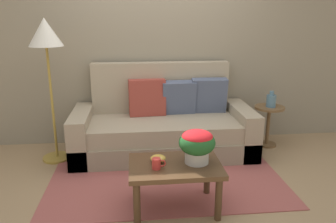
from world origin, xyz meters
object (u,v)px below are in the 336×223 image
Objects in this scene: couch at (164,126)px; table_vase at (271,100)px; side_table at (269,119)px; coffee_mug at (157,164)px; snack_bowl at (158,159)px; coffee_table at (175,171)px; potted_plant at (197,143)px; floor_lamp at (46,44)px.

table_vase is (1.41, 0.03, 0.29)m from couch.
coffee_mug is (-1.60, -1.47, 0.11)m from side_table.
couch is 1.32m from snack_bowl.
table_vase is at bearing -79.17° from side_table.
couch is 4.09× the size of side_table.
coffee_table is 0.19m from snack_bowl.
table_vase is (1.58, 1.32, 0.15)m from snack_bowl.
snack_bowl is (-0.15, 0.05, 0.11)m from coffee_table.
snack_bowl is at bearing -139.59° from side_table.
side_table reaches higher than coffee_table.
side_table is 1.68× the size of potted_plant.
snack_bowl is 2.07m from table_vase.
table_vase is (1.44, 1.37, 0.26)m from coffee_table.
snack_bowl reaches higher than coffee_table.
side_table is 1.87m from potted_plant.
potted_plant is (1.50, -1.23, -0.77)m from floor_lamp.
floor_lamp is 13.92× the size of coffee_mug.
floor_lamp is at bearing -177.18° from table_vase.
coffee_mug is at bearing -155.14° from coffee_table.
side_table is at bearing 44.15° from coffee_table.
potted_plant is 0.40m from coffee_mug.
couch is 1.70m from floor_lamp.
snack_bowl is at bearing -140.06° from table_vase.
side_table is 4.52× the size of coffee_mug.
table_vase is at bearing 47.64° from potted_plant.
coffee_mug is (-0.36, -0.09, -0.14)m from potted_plant.
side_table is (1.43, 1.39, 0.01)m from coffee_table.
couch is 1.38m from potted_plant.
floor_lamp is at bearing 140.66° from potted_plant.
side_table is at bearing 40.41° from snack_bowl.
couch is at bearing 82.47° from snack_bowl.
couch is 2.74× the size of coffee_table.
table_vase reaches higher than side_table.
floor_lamp is 5.18× the size of potted_plant.
coffee_table is at bearing -177.11° from potted_plant.
floor_lamp reaches higher than snack_bowl.
coffee_mug is at bearing -166.44° from potted_plant.
floor_lamp is 7.89× the size of table_vase.
couch is at bearing 82.28° from coffee_mug.
snack_bowl is (1.16, -1.19, -0.92)m from floor_lamp.
coffee_table is at bearing -91.10° from couch.
coffee_table is 0.22m from coffee_mug.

